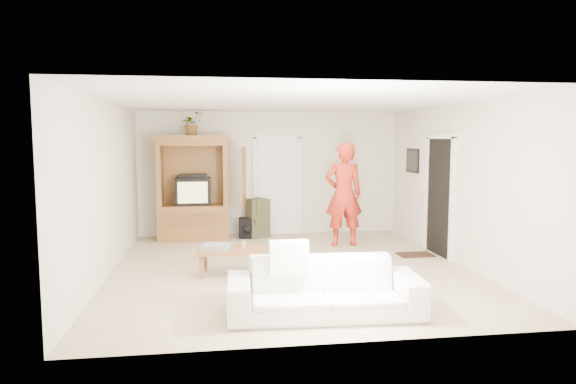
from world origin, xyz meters
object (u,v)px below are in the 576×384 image
armoire (194,194)px  coffee_table (234,252)px  sofa (324,288)px  man (344,194)px

armoire → coffee_table: 3.02m
armoire → sofa: bearing=-71.2°
coffee_table → armoire: bearing=110.5°
man → sofa: size_ratio=0.88×
armoire → sofa: armoire is taller
armoire → coffee_table: bearing=-76.7°
coffee_table → sofa: bearing=-56.3°
man → armoire: bearing=-20.5°
sofa → coffee_table: bearing=119.2°
man → sofa: man is taller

